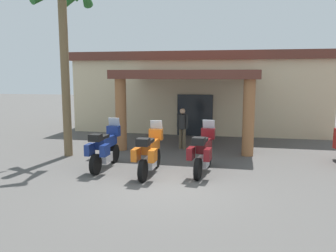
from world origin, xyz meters
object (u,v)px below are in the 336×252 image
motorcycle_blue (105,148)px  pedestrian (182,125)px  motorcycle_maroon (203,152)px  motorcycle_orange (150,153)px  motel_building (201,91)px  palm_tree_roadside (63,23)px

motorcycle_blue → pedestrian: pedestrian is taller
motorcycle_maroon → pedestrian: (-1.18, 3.51, 0.29)m
motorcycle_blue → motorcycle_orange: (1.63, -0.41, 0.00)m
motorcycle_blue → motorcycle_orange: 1.68m
motel_building → pedestrian: bearing=-91.1°
motorcycle_blue → palm_tree_roadside: (-2.06, 1.49, 4.28)m
motorcycle_blue → motorcycle_orange: bearing=-101.6°
motorcycle_blue → motorcycle_maroon: size_ratio=1.00×
motorcycle_maroon → palm_tree_roadside: (-5.33, 1.45, 4.28)m
motorcycle_blue → motorcycle_orange: same height
motorcycle_blue → pedestrian: (2.08, 3.55, 0.29)m
pedestrian → motorcycle_blue: bearing=-7.6°
motorcycle_maroon → motorcycle_blue: bearing=97.4°
pedestrian → motorcycle_maroon: bearing=41.5°
motorcycle_maroon → motel_building: bearing=12.6°
motorcycle_blue → motorcycle_maroon: bearing=-86.6°
motorcycle_orange → pedestrian: bearing=-4.5°
motorcycle_orange → palm_tree_roadside: 5.97m
motorcycle_maroon → motorcycle_orange: bearing=112.3°
motorcycle_blue → pedestrian: size_ratio=1.29×
pedestrian → palm_tree_roadside: size_ratio=0.25×
palm_tree_roadside → motorcycle_blue: bearing=-35.9°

